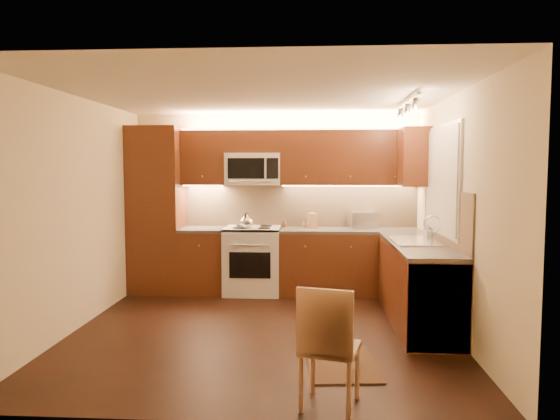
# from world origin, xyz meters

# --- Properties ---
(floor) EXTENTS (4.00, 4.00, 0.01)m
(floor) POSITION_xyz_m (0.00, 0.00, 0.00)
(floor) COLOR black
(floor) RESTS_ON ground
(ceiling) EXTENTS (4.00, 4.00, 0.01)m
(ceiling) POSITION_xyz_m (0.00, 0.00, 2.50)
(ceiling) COLOR beige
(ceiling) RESTS_ON ground
(wall_back) EXTENTS (4.00, 0.01, 2.50)m
(wall_back) POSITION_xyz_m (0.00, 2.00, 1.25)
(wall_back) COLOR beige
(wall_back) RESTS_ON ground
(wall_front) EXTENTS (4.00, 0.01, 2.50)m
(wall_front) POSITION_xyz_m (0.00, -2.00, 1.25)
(wall_front) COLOR beige
(wall_front) RESTS_ON ground
(wall_left) EXTENTS (0.01, 4.00, 2.50)m
(wall_left) POSITION_xyz_m (-2.00, 0.00, 1.25)
(wall_left) COLOR beige
(wall_left) RESTS_ON ground
(wall_right) EXTENTS (0.01, 4.00, 2.50)m
(wall_right) POSITION_xyz_m (2.00, 0.00, 1.25)
(wall_right) COLOR beige
(wall_right) RESTS_ON ground
(pantry) EXTENTS (0.70, 0.60, 2.30)m
(pantry) POSITION_xyz_m (-1.65, 1.70, 1.15)
(pantry) COLOR #4B1A10
(pantry) RESTS_ON floor
(base_cab_back_left) EXTENTS (0.62, 0.60, 0.86)m
(base_cab_back_left) POSITION_xyz_m (-0.99, 1.70, 0.43)
(base_cab_back_left) COLOR #4B1A10
(base_cab_back_left) RESTS_ON floor
(counter_back_left) EXTENTS (0.62, 0.60, 0.04)m
(counter_back_left) POSITION_xyz_m (-0.99, 1.70, 0.88)
(counter_back_left) COLOR #353230
(counter_back_left) RESTS_ON base_cab_back_left
(base_cab_back_right) EXTENTS (1.92, 0.60, 0.86)m
(base_cab_back_right) POSITION_xyz_m (1.04, 1.70, 0.43)
(base_cab_back_right) COLOR #4B1A10
(base_cab_back_right) RESTS_ON floor
(counter_back_right) EXTENTS (1.92, 0.60, 0.04)m
(counter_back_right) POSITION_xyz_m (1.04, 1.70, 0.88)
(counter_back_right) COLOR #353230
(counter_back_right) RESTS_ON base_cab_back_right
(base_cab_right) EXTENTS (0.60, 2.00, 0.86)m
(base_cab_right) POSITION_xyz_m (1.70, 0.40, 0.43)
(base_cab_right) COLOR #4B1A10
(base_cab_right) RESTS_ON floor
(counter_right) EXTENTS (0.60, 2.00, 0.04)m
(counter_right) POSITION_xyz_m (1.70, 0.40, 0.88)
(counter_right) COLOR #353230
(counter_right) RESTS_ON base_cab_right
(dishwasher) EXTENTS (0.58, 0.60, 0.84)m
(dishwasher) POSITION_xyz_m (1.70, -0.30, 0.43)
(dishwasher) COLOR silver
(dishwasher) RESTS_ON floor
(backsplash_back) EXTENTS (3.30, 0.02, 0.60)m
(backsplash_back) POSITION_xyz_m (0.35, 1.99, 1.20)
(backsplash_back) COLOR tan
(backsplash_back) RESTS_ON wall_back
(backsplash_right) EXTENTS (0.02, 2.00, 0.60)m
(backsplash_right) POSITION_xyz_m (1.99, 0.40, 1.20)
(backsplash_right) COLOR tan
(backsplash_right) RESTS_ON wall_right
(upper_cab_back_left) EXTENTS (0.62, 0.35, 0.75)m
(upper_cab_back_left) POSITION_xyz_m (-0.99, 1.82, 1.88)
(upper_cab_back_left) COLOR #4B1A10
(upper_cab_back_left) RESTS_ON wall_back
(upper_cab_back_right) EXTENTS (1.92, 0.35, 0.75)m
(upper_cab_back_right) POSITION_xyz_m (1.04, 1.82, 1.88)
(upper_cab_back_right) COLOR #4B1A10
(upper_cab_back_right) RESTS_ON wall_back
(upper_cab_bridge) EXTENTS (0.76, 0.35, 0.31)m
(upper_cab_bridge) POSITION_xyz_m (-0.30, 1.82, 2.09)
(upper_cab_bridge) COLOR #4B1A10
(upper_cab_bridge) RESTS_ON wall_back
(upper_cab_right_corner) EXTENTS (0.35, 0.50, 0.75)m
(upper_cab_right_corner) POSITION_xyz_m (1.82, 1.40, 1.88)
(upper_cab_right_corner) COLOR #4B1A10
(upper_cab_right_corner) RESTS_ON wall_right
(stove) EXTENTS (0.76, 0.65, 0.92)m
(stove) POSITION_xyz_m (-0.30, 1.68, 0.46)
(stove) COLOR silver
(stove) RESTS_ON floor
(microwave) EXTENTS (0.76, 0.38, 0.44)m
(microwave) POSITION_xyz_m (-0.30, 1.81, 1.72)
(microwave) COLOR silver
(microwave) RESTS_ON wall_back
(window_frame) EXTENTS (0.03, 1.44, 1.24)m
(window_frame) POSITION_xyz_m (1.99, 0.55, 1.60)
(window_frame) COLOR silver
(window_frame) RESTS_ON wall_right
(window_blinds) EXTENTS (0.02, 1.36, 1.16)m
(window_blinds) POSITION_xyz_m (1.97, 0.55, 1.60)
(window_blinds) COLOR silver
(window_blinds) RESTS_ON wall_right
(sink) EXTENTS (0.52, 0.86, 0.15)m
(sink) POSITION_xyz_m (1.70, 0.55, 0.98)
(sink) COLOR silver
(sink) RESTS_ON counter_right
(faucet) EXTENTS (0.20, 0.04, 0.30)m
(faucet) POSITION_xyz_m (1.88, 0.55, 1.05)
(faucet) COLOR silver
(faucet) RESTS_ON counter_right
(track_light_bar) EXTENTS (0.04, 1.20, 0.03)m
(track_light_bar) POSITION_xyz_m (1.55, 0.40, 2.46)
(track_light_bar) COLOR silver
(track_light_bar) RESTS_ON ceiling
(kettle) EXTENTS (0.23, 0.23, 0.22)m
(kettle) POSITION_xyz_m (-0.36, 1.51, 1.03)
(kettle) COLOR silver
(kettle) RESTS_ON stove
(toaster_oven) EXTENTS (0.43, 0.35, 0.23)m
(toaster_oven) POSITION_xyz_m (1.23, 1.82, 1.02)
(toaster_oven) COLOR silver
(toaster_oven) RESTS_ON counter_back_right
(knife_block) EXTENTS (0.14, 0.17, 0.21)m
(knife_block) POSITION_xyz_m (0.52, 1.81, 1.00)
(knife_block) COLOR #A4744A
(knife_block) RESTS_ON counter_back_right
(spice_jar_a) EXTENTS (0.05, 0.05, 0.09)m
(spice_jar_a) POSITION_xyz_m (0.40, 1.86, 0.94)
(spice_jar_a) COLOR silver
(spice_jar_a) RESTS_ON counter_back_right
(spice_jar_b) EXTENTS (0.05, 0.05, 0.08)m
(spice_jar_b) POSITION_xyz_m (0.14, 1.86, 0.94)
(spice_jar_b) COLOR brown
(spice_jar_b) RESTS_ON counter_back_right
(spice_jar_c) EXTENTS (0.06, 0.06, 0.09)m
(spice_jar_c) POSITION_xyz_m (0.14, 1.94, 0.95)
(spice_jar_c) COLOR silver
(spice_jar_c) RESTS_ON counter_back_right
(spice_jar_d) EXTENTS (0.05, 0.05, 0.09)m
(spice_jar_d) POSITION_xyz_m (0.46, 1.94, 0.95)
(spice_jar_d) COLOR #A28D30
(spice_jar_d) RESTS_ON counter_back_right
(soap_bottle) EXTENTS (0.10, 0.10, 0.17)m
(soap_bottle) POSITION_xyz_m (1.92, 0.97, 0.98)
(soap_bottle) COLOR #B0B0B4
(soap_bottle) RESTS_ON counter_right
(rug) EXTENTS (0.67, 0.94, 0.01)m
(rug) POSITION_xyz_m (0.78, -0.90, 0.01)
(rug) COLOR black
(rug) RESTS_ON floor
(dining_chair) EXTENTS (0.49, 0.49, 0.90)m
(dining_chair) POSITION_xyz_m (0.65, -1.70, 0.45)
(dining_chair) COLOR #A4744A
(dining_chair) RESTS_ON floor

